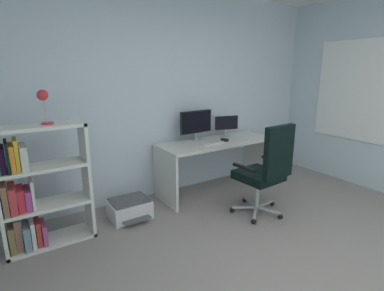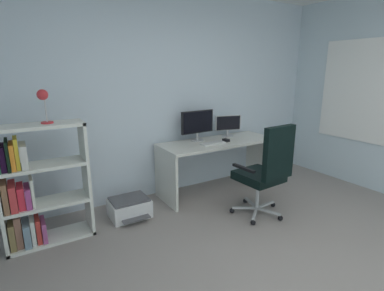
% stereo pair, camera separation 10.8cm
% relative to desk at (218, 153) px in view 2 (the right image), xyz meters
% --- Properties ---
extents(wall_back, '(4.98, 0.10, 2.72)m').
position_rel_desk_xyz_m(wall_back, '(-0.55, 0.41, 0.81)').
color(wall_back, silver).
rests_on(wall_back, ground).
extents(window_pane, '(0.01, 1.56, 1.36)m').
position_rel_desk_xyz_m(window_pane, '(1.93, -1.03, 0.84)').
color(window_pane, white).
extents(window_frame, '(0.02, 1.64, 1.44)m').
position_rel_desk_xyz_m(window_frame, '(1.93, -1.03, 0.84)').
color(window_frame, white).
extents(desk, '(1.67, 0.63, 0.74)m').
position_rel_desk_xyz_m(desk, '(0.00, 0.00, 0.00)').
color(desk, silver).
rests_on(desk, ground).
extents(monitor_main, '(0.51, 0.18, 0.42)m').
position_rel_desk_xyz_m(monitor_main, '(-0.24, 0.16, 0.43)').
color(monitor_main, '#B2B5B7').
rests_on(monitor_main, desk).
extents(monitor_secondary, '(0.39, 0.18, 0.31)m').
position_rel_desk_xyz_m(monitor_secondary, '(0.29, 0.16, 0.36)').
color(monitor_secondary, '#B2B5B7').
rests_on(monitor_secondary, desk).
extents(keyboard, '(0.35, 0.14, 0.02)m').
position_rel_desk_xyz_m(keyboard, '(-0.16, -0.10, 0.19)').
color(keyboard, silver).
rests_on(keyboard, desk).
extents(computer_mouse, '(0.06, 0.10, 0.03)m').
position_rel_desk_xyz_m(computer_mouse, '(0.08, -0.08, 0.20)').
color(computer_mouse, black).
rests_on(computer_mouse, desk).
extents(office_chair, '(0.61, 0.63, 1.12)m').
position_rel_desk_xyz_m(office_chair, '(-0.00, -0.94, 0.04)').
color(office_chair, '#B7BABC').
rests_on(office_chair, ground).
extents(bookshelf, '(0.81, 0.32, 1.21)m').
position_rel_desk_xyz_m(bookshelf, '(-2.32, -0.15, 0.01)').
color(bookshelf, silver).
rests_on(bookshelf, ground).
extents(desk_lamp, '(0.12, 0.11, 0.32)m').
position_rel_desk_xyz_m(desk_lamp, '(-2.13, -0.15, 0.88)').
color(desk_lamp, red).
rests_on(desk_lamp, bookshelf).
extents(printer, '(0.45, 0.44, 0.23)m').
position_rel_desk_xyz_m(printer, '(-1.35, -0.10, -0.44)').
color(printer, silver).
rests_on(printer, ground).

